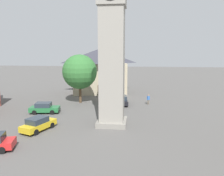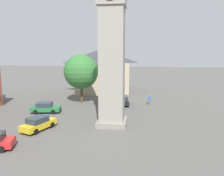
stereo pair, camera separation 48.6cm
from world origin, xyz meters
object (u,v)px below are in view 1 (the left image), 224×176
Objects in this scene: car_white_side at (44,108)px; building_terrace_right at (99,71)px; car_silver_kerb at (121,100)px; pedestrian at (148,99)px; tree at (80,72)px; car_red_corner at (38,124)px; clock_tower at (112,2)px.

building_terrace_right reaches higher than car_white_side.
pedestrian is (4.40, 0.69, 0.25)m from car_silver_kerb.
pedestrian is 0.21× the size of tree.
pedestrian reaches higher than car_white_side.
car_silver_kerb is 12.20m from car_white_side.
car_red_corner and car_white_side have the same top height.
clock_tower is at bearing -114.30° from pedestrian.
building_terrace_right is at bearing 118.11° from car_silver_kerb.
car_red_corner is 2.63× the size of pedestrian.
car_white_side is at bearing 108.32° from car_red_corner.
building_terrace_right is (-9.88, 9.57, 3.67)m from pedestrian.
pedestrian is at bearing -0.13° from tree.
car_white_side is (-2.23, 6.75, 0.00)m from car_red_corner.
pedestrian is at bearing 46.95° from car_red_corner.
car_silver_kerb and car_red_corner have the same top height.
car_red_corner is (-8.30, -12.90, 0.00)m from car_silver_kerb.
building_terrace_right reaches higher than pedestrian.
clock_tower is 17.51m from pedestrian.
car_silver_kerb is (0.40, 9.93, -13.32)m from clock_tower.
clock_tower is at bearing -20.42° from car_white_side.
pedestrian is (12.70, 13.60, 0.25)m from car_red_corner.
car_red_corner is at bearing -95.04° from tree.
clock_tower is 14.19× the size of pedestrian.
tree reaches higher than car_red_corner.
car_white_side is at bearing -116.53° from tree.
car_red_corner is 7.11m from car_white_side.
car_white_side is 2.57× the size of pedestrian.
clock_tower is 2.92× the size of tree.
building_terrace_right is at bearing 135.91° from pedestrian.
pedestrian reaches higher than car_silver_kerb.
building_terrace_right is at bearing 104.13° from clock_tower.
tree is at bearing 179.87° from pedestrian.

